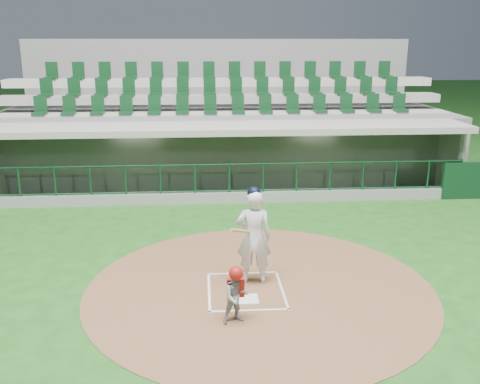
% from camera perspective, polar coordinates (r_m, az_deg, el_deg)
% --- Properties ---
extents(ground, '(120.00, 120.00, 0.00)m').
position_cam_1_polar(ground, '(11.43, 0.48, -9.86)').
color(ground, '#194C15').
rests_on(ground, ground).
extents(dirt_circle, '(7.20, 7.20, 0.01)m').
position_cam_1_polar(dirt_circle, '(11.27, 2.11, -10.22)').
color(dirt_circle, brown).
rests_on(dirt_circle, ground).
extents(home_plate, '(0.43, 0.43, 0.02)m').
position_cam_1_polar(home_plate, '(10.79, 0.79, -11.36)').
color(home_plate, white).
rests_on(home_plate, dirt_circle).
extents(batter_box_chalk, '(1.55, 1.80, 0.01)m').
position_cam_1_polar(batter_box_chalk, '(11.15, 0.61, -10.45)').
color(batter_box_chalk, white).
rests_on(batter_box_chalk, ground).
extents(dugout_structure, '(16.40, 3.70, 3.00)m').
position_cam_1_polar(dugout_structure, '(18.55, -1.24, 3.37)').
color(dugout_structure, slate).
rests_on(dugout_structure, ground).
extents(seating_deck, '(17.00, 6.72, 5.15)m').
position_cam_1_polar(seating_deck, '(21.48, -1.88, 6.33)').
color(seating_deck, slate).
rests_on(seating_deck, ground).
extents(batter, '(0.93, 0.92, 2.10)m').
position_cam_1_polar(batter, '(11.14, 1.47, -4.68)').
color(batter, silver).
rests_on(batter, dirt_circle).
extents(catcher, '(0.58, 0.51, 1.09)m').
position_cam_1_polar(catcher, '(9.78, -0.42, -10.85)').
color(catcher, gray).
rests_on(catcher, dirt_circle).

